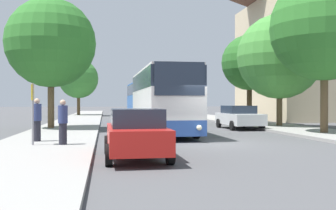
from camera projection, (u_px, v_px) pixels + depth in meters
name	position (u px, v px, depth m)	size (l,w,h in m)	color
ground_plane	(214.00, 143.00, 16.79)	(300.00, 300.00, 0.00)	#4C4C4F
sidewalk_left	(45.00, 144.00, 15.67)	(4.00, 120.00, 0.15)	gray
building_right_background	(328.00, 42.00, 40.78)	(15.70, 13.35, 16.05)	#C6B28E
bus_front	(162.00, 100.00, 21.90)	(2.78, 10.50, 3.51)	#2D519E
bus_middle	(145.00, 101.00, 34.68)	(2.84, 10.55, 3.48)	silver
parked_car_left_curb	(136.00, 133.00, 12.16)	(1.93, 4.36, 1.56)	red
parked_car_right_near	(239.00, 117.00, 25.94)	(2.17, 4.63, 1.54)	silver
bus_stop_sign	(33.00, 106.00, 14.77)	(0.08, 0.45, 2.33)	gray
pedestrian_waiting_near	(37.00, 120.00, 16.16)	(0.36, 0.36, 1.77)	#23232D
pedestrian_waiting_far	(63.00, 122.00, 14.88)	(0.36, 0.36, 1.71)	#23232D
tree_left_near	(51.00, 43.00, 24.53)	(5.58, 5.58, 8.11)	brown
tree_left_far	(79.00, 79.00, 50.38)	(5.03, 5.03, 7.17)	#513D23
tree_right_near	(280.00, 57.00, 27.09)	(5.85, 5.85, 7.69)	brown
tree_right_mid	(324.00, 27.00, 20.83)	(5.73, 5.73, 8.47)	brown
tree_right_far	(249.00, 63.00, 30.68)	(4.35, 4.35, 6.90)	#47331E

